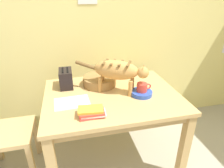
{
  "coord_description": "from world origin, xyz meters",
  "views": [
    {
      "loc": [
        -0.4,
        -0.2,
        1.57
      ],
      "look_at": [
        -0.05,
        1.3,
        0.83
      ],
      "focal_mm": 31.26,
      "sensor_mm": 36.0,
      "label": 1
    }
  ],
  "objects_px": {
    "cat": "(118,71)",
    "saucer_bowl": "(142,93)",
    "coffee_mug": "(142,87)",
    "wooden_chair_near": "(2,132)",
    "toaster": "(66,78)",
    "book_stack": "(92,112)",
    "magazine": "(72,102)",
    "dining_table": "(112,103)",
    "wicker_basket": "(100,81)"
  },
  "relations": [
    {
      "from": "wooden_chair_near",
      "to": "book_stack",
      "type": "bearing_deg",
      "value": 66.97
    },
    {
      "from": "coffee_mug",
      "to": "magazine",
      "type": "height_order",
      "value": "coffee_mug"
    },
    {
      "from": "toaster",
      "to": "wooden_chair_near",
      "type": "relative_size",
      "value": 0.21
    },
    {
      "from": "dining_table",
      "to": "toaster",
      "type": "height_order",
      "value": "toaster"
    },
    {
      "from": "saucer_bowl",
      "to": "coffee_mug",
      "type": "bearing_deg",
      "value": -0.0
    },
    {
      "from": "magazine",
      "to": "toaster",
      "type": "distance_m",
      "value": 0.33
    },
    {
      "from": "toaster",
      "to": "saucer_bowl",
      "type": "bearing_deg",
      "value": -26.63
    },
    {
      "from": "saucer_bowl",
      "to": "book_stack",
      "type": "bearing_deg",
      "value": -155.32
    },
    {
      "from": "saucer_bowl",
      "to": "book_stack",
      "type": "distance_m",
      "value": 0.52
    },
    {
      "from": "wicker_basket",
      "to": "toaster",
      "type": "xyz_separation_m",
      "value": [
        -0.32,
        0.03,
        0.04
      ]
    },
    {
      "from": "dining_table",
      "to": "wicker_basket",
      "type": "xyz_separation_m",
      "value": [
        -0.07,
        0.22,
        0.13
      ]
    },
    {
      "from": "toaster",
      "to": "wooden_chair_near",
      "type": "bearing_deg",
      "value": -158.97
    },
    {
      "from": "cat",
      "to": "saucer_bowl",
      "type": "xyz_separation_m",
      "value": [
        0.19,
        -0.1,
        -0.19
      ]
    },
    {
      "from": "cat",
      "to": "coffee_mug",
      "type": "distance_m",
      "value": 0.26
    },
    {
      "from": "cat",
      "to": "toaster",
      "type": "relative_size",
      "value": 3.01
    },
    {
      "from": "coffee_mug",
      "to": "saucer_bowl",
      "type": "bearing_deg",
      "value": 180.0
    },
    {
      "from": "dining_table",
      "to": "toaster",
      "type": "xyz_separation_m",
      "value": [
        -0.39,
        0.25,
        0.18
      ]
    },
    {
      "from": "coffee_mug",
      "to": "book_stack",
      "type": "relative_size",
      "value": 0.62
    },
    {
      "from": "toaster",
      "to": "wooden_chair_near",
      "type": "height_order",
      "value": "wooden_chair_near"
    },
    {
      "from": "saucer_bowl",
      "to": "magazine",
      "type": "xyz_separation_m",
      "value": [
        -0.61,
        0.0,
        -0.02
      ]
    },
    {
      "from": "dining_table",
      "to": "book_stack",
      "type": "relative_size",
      "value": 5.61
    },
    {
      "from": "saucer_bowl",
      "to": "coffee_mug",
      "type": "height_order",
      "value": "coffee_mug"
    },
    {
      "from": "cat",
      "to": "wooden_chair_near",
      "type": "height_order",
      "value": "cat"
    },
    {
      "from": "book_stack",
      "to": "toaster",
      "type": "bearing_deg",
      "value": 107.4
    },
    {
      "from": "cat",
      "to": "book_stack",
      "type": "height_order",
      "value": "cat"
    },
    {
      "from": "coffee_mug",
      "to": "cat",
      "type": "bearing_deg",
      "value": 151.92
    },
    {
      "from": "magazine",
      "to": "toaster",
      "type": "bearing_deg",
      "value": 93.41
    },
    {
      "from": "magazine",
      "to": "toaster",
      "type": "height_order",
      "value": "toaster"
    },
    {
      "from": "cat",
      "to": "wooden_chair_near",
      "type": "relative_size",
      "value": 0.64
    },
    {
      "from": "wicker_basket",
      "to": "magazine",
      "type": "bearing_deg",
      "value": -134.35
    },
    {
      "from": "dining_table",
      "to": "book_stack",
      "type": "height_order",
      "value": "book_stack"
    },
    {
      "from": "saucer_bowl",
      "to": "wooden_chair_near",
      "type": "distance_m",
      "value": 1.27
    },
    {
      "from": "coffee_mug",
      "to": "dining_table",
      "type": "bearing_deg",
      "value": 163.6
    },
    {
      "from": "book_stack",
      "to": "wooden_chair_near",
      "type": "xyz_separation_m",
      "value": [
        -0.76,
        0.32,
        -0.3
      ]
    },
    {
      "from": "saucer_bowl",
      "to": "wooden_chair_near",
      "type": "bearing_deg",
      "value": 175.42
    },
    {
      "from": "wooden_chair_near",
      "to": "toaster",
      "type": "bearing_deg",
      "value": 110.78
    },
    {
      "from": "saucer_bowl",
      "to": "magazine",
      "type": "height_order",
      "value": "saucer_bowl"
    },
    {
      "from": "cat",
      "to": "book_stack",
      "type": "relative_size",
      "value": 2.83
    },
    {
      "from": "cat",
      "to": "saucer_bowl",
      "type": "relative_size",
      "value": 3.15
    },
    {
      "from": "saucer_bowl",
      "to": "magazine",
      "type": "bearing_deg",
      "value": 179.66
    },
    {
      "from": "coffee_mug",
      "to": "wicker_basket",
      "type": "distance_m",
      "value": 0.44
    },
    {
      "from": "book_stack",
      "to": "magazine",
      "type": "bearing_deg",
      "value": 121.33
    },
    {
      "from": "saucer_bowl",
      "to": "coffee_mug",
      "type": "distance_m",
      "value": 0.06
    },
    {
      "from": "wicker_basket",
      "to": "wooden_chair_near",
      "type": "height_order",
      "value": "wooden_chair_near"
    },
    {
      "from": "cat",
      "to": "wicker_basket",
      "type": "bearing_deg",
      "value": -116.4
    },
    {
      "from": "cat",
      "to": "book_stack",
      "type": "bearing_deg",
      "value": -12.85
    },
    {
      "from": "saucer_bowl",
      "to": "toaster",
      "type": "height_order",
      "value": "toaster"
    },
    {
      "from": "coffee_mug",
      "to": "magazine",
      "type": "distance_m",
      "value": 0.62
    },
    {
      "from": "saucer_bowl",
      "to": "toaster",
      "type": "distance_m",
      "value": 0.73
    },
    {
      "from": "coffee_mug",
      "to": "magazine",
      "type": "relative_size",
      "value": 0.45
    }
  ]
}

